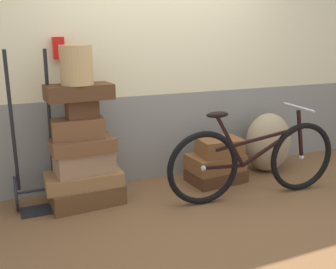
% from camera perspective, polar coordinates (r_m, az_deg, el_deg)
% --- Properties ---
extents(ground, '(9.68, 5.20, 0.06)m').
position_cam_1_polar(ground, '(3.71, 3.84, -10.57)').
color(ground, brown).
extents(station_building, '(7.68, 0.74, 2.78)m').
position_cam_1_polar(station_building, '(4.13, -1.20, 12.56)').
color(station_building, gray).
rests_on(station_building, ground).
extents(suitcase_0, '(0.69, 0.41, 0.19)m').
position_cam_1_polar(suitcase_0, '(3.70, -12.18, -8.88)').
color(suitcase_0, brown).
rests_on(suitcase_0, ground).
extents(suitcase_1, '(0.71, 0.37, 0.13)m').
position_cam_1_polar(suitcase_1, '(3.64, -12.67, -6.60)').
color(suitcase_1, olive).
rests_on(suitcase_1, suitcase_0).
extents(suitcase_2, '(0.55, 0.34, 0.21)m').
position_cam_1_polar(suitcase_2, '(3.60, -12.58, -4.01)').
color(suitcase_2, '#937051').
rests_on(suitcase_2, suitcase_1).
extents(suitcase_3, '(0.59, 0.34, 0.12)m').
position_cam_1_polar(suitcase_3, '(3.53, -12.83, -1.58)').
color(suitcase_3, brown).
rests_on(suitcase_3, suitcase_2).
extents(suitcase_4, '(0.47, 0.25, 0.19)m').
position_cam_1_polar(suitcase_4, '(3.50, -13.49, 0.90)').
color(suitcase_4, brown).
rests_on(suitcase_4, suitcase_3).
extents(suitcase_5, '(0.29, 0.17, 0.17)m').
position_cam_1_polar(suitcase_5, '(3.46, -12.90, 3.82)').
color(suitcase_5, '#4C2D19').
rests_on(suitcase_5, suitcase_4).
extents(suitcase_6, '(0.60, 0.33, 0.13)m').
position_cam_1_polar(suitcase_6, '(3.44, -13.36, 6.30)').
color(suitcase_6, '#4C2D19').
rests_on(suitcase_6, suitcase_5).
extents(suitcase_7, '(0.62, 0.45, 0.14)m').
position_cam_1_polar(suitcase_7, '(4.19, 7.28, -6.12)').
color(suitcase_7, '#4C2D19').
rests_on(suitcase_7, ground).
extents(suitcase_8, '(0.60, 0.43, 0.17)m').
position_cam_1_polar(suitcase_8, '(4.12, 7.20, -4.16)').
color(suitcase_8, brown).
rests_on(suitcase_8, suitcase_7).
extents(suitcase_9, '(0.47, 0.34, 0.18)m').
position_cam_1_polar(suitcase_9, '(4.05, 7.86, -1.88)').
color(suitcase_9, brown).
rests_on(suitcase_9, suitcase_8).
extents(wicker_basket, '(0.28, 0.28, 0.34)m').
position_cam_1_polar(wicker_basket, '(3.39, -13.74, 10.20)').
color(wicker_basket, tan).
rests_on(wicker_basket, suitcase_6).
extents(luggage_trolley, '(0.40, 0.38, 1.45)m').
position_cam_1_polar(luggage_trolley, '(3.67, -19.37, -5.73)').
color(luggage_trolley, black).
rests_on(luggage_trolley, ground).
extents(burlap_sack, '(0.54, 0.46, 0.69)m').
position_cam_1_polar(burlap_sack, '(4.54, 14.91, -1.17)').
color(burlap_sack, '#9E8966').
rests_on(burlap_sack, ground).
extents(bicycle, '(1.80, 0.46, 0.89)m').
position_cam_1_polar(bicycle, '(3.76, 12.96, -3.88)').
color(bicycle, black).
rests_on(bicycle, ground).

